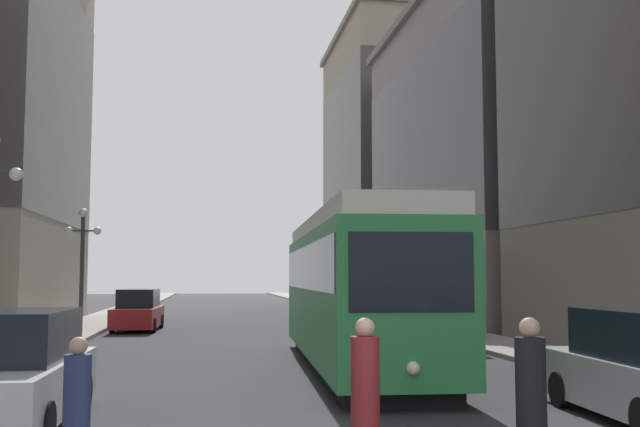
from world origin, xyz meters
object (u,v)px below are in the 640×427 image
object	(u,v)px
transit_bus	(378,287)
pedestrian_crossing_far	(365,388)
parked_car_left_mid	(13,373)
pedestrian_crossing_near	(531,391)
parked_car_left_near	(138,311)
lamp_post_left_far	(82,250)
streetcar	(355,287)
pedestrian_on_sidewalk	(77,402)

from	to	relation	value
transit_bus	pedestrian_crossing_far	world-z (taller)	transit_bus
parked_car_left_mid	pedestrian_crossing_near	distance (m)	7.90
transit_bus	parked_car_left_near	world-z (taller)	transit_bus
lamp_post_left_far	streetcar	bearing A→B (deg)	-53.08
pedestrian_crossing_far	pedestrian_on_sidewalk	bearing A→B (deg)	-169.54
parked_car_left_near	pedestrian_crossing_far	distance (m)	24.52
transit_bus	lamp_post_left_far	bearing A→B (deg)	-178.18
transit_bus	pedestrian_crossing_near	xyz separation A→B (m)	(-2.90, -21.66, -1.10)
streetcar	transit_bus	size ratio (longest dim) A/B	1.10
parked_car_left_near	pedestrian_crossing_near	bearing A→B (deg)	-70.82
pedestrian_crossing_far	lamp_post_left_far	size ratio (longest dim) A/B	0.36
transit_bus	pedestrian_on_sidewalk	size ratio (longest dim) A/B	7.71
lamp_post_left_far	pedestrian_on_sidewalk	bearing A→B (deg)	-80.95
pedestrian_crossing_far	pedestrian_on_sidewalk	world-z (taller)	pedestrian_crossing_far
streetcar	parked_car_left_near	xyz separation A→B (m)	(-6.82, 15.04, -1.26)
streetcar	pedestrian_crossing_far	xyz separation A→B (m)	(-1.62, -8.92, -1.27)
pedestrian_crossing_near	lamp_post_left_far	xyz separation A→B (m)	(-9.21, 21.19, 2.58)
streetcar	parked_car_left_mid	size ratio (longest dim) A/B	2.67
transit_bus	parked_car_left_near	xyz separation A→B (m)	(-10.21, 2.97, -1.10)
lamp_post_left_far	pedestrian_crossing_far	bearing A→B (deg)	-70.92
pedestrian_crossing_near	pedestrian_on_sidewalk	distance (m)	5.98
parked_car_left_mid	pedestrian_crossing_near	world-z (taller)	parked_car_left_mid
streetcar	pedestrian_on_sidewalk	distance (m)	10.53
streetcar	lamp_post_left_far	distance (m)	14.58
parked_car_left_mid	parked_car_left_near	bearing A→B (deg)	90.80
transit_bus	streetcar	bearing A→B (deg)	-106.08
parked_car_left_near	pedestrian_on_sidewalk	world-z (taller)	parked_car_left_near
pedestrian_crossing_far	pedestrian_on_sidewalk	distance (m)	3.83
transit_bus	parked_car_left_mid	distance (m)	21.30
parked_car_left_near	pedestrian_on_sidewalk	size ratio (longest dim) A/B	3.10
streetcar	parked_car_left_near	world-z (taller)	streetcar
lamp_post_left_far	parked_car_left_mid	bearing A→B (deg)	-84.04
parked_car_left_mid	pedestrian_on_sidewalk	world-z (taller)	parked_car_left_mid
parked_car_left_near	lamp_post_left_far	xyz separation A→B (m)	(-1.90, -3.44, 2.58)
pedestrian_crossing_far	pedestrian_on_sidewalk	size ratio (longest dim) A/B	1.14
parked_car_left_mid	pedestrian_crossing_near	size ratio (longest dim) A/B	2.76
parked_car_left_near	pedestrian_crossing_far	world-z (taller)	parked_car_left_near
transit_bus	pedestrian_crossing_far	xyz separation A→B (m)	(-5.01, -20.99, -1.11)
pedestrian_on_sidewalk	lamp_post_left_far	bearing A→B (deg)	76.86
pedestrian_crossing_far	pedestrian_on_sidewalk	xyz separation A→B (m)	(-3.83, 0.02, -0.10)
parked_car_left_mid	pedestrian_crossing_far	xyz separation A→B (m)	(5.20, -2.33, -0.01)
transit_bus	parked_car_left_mid	size ratio (longest dim) A/B	2.43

